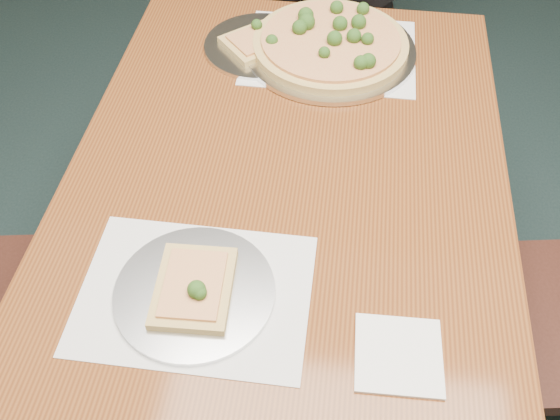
# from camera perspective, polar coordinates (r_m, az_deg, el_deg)

# --- Properties ---
(dining_table) EXTENTS (0.90, 1.50, 0.75)m
(dining_table) POSITION_cam_1_polar(r_m,az_deg,el_deg) (1.28, 0.00, -2.69)
(dining_table) COLOR #592B11
(dining_table) RESTS_ON ground
(chair_far) EXTENTS (0.47, 0.47, 0.91)m
(chair_far) POSITION_cam_1_polar(r_m,az_deg,el_deg) (2.26, 5.10, 18.42)
(chair_far) COLOR black
(chair_far) RESTS_ON ground
(placemat_main) EXTENTS (0.42, 0.32, 0.00)m
(placemat_main) POSITION_cam_1_polar(r_m,az_deg,el_deg) (1.60, 4.57, 14.20)
(placemat_main) COLOR white
(placemat_main) RESTS_ON dining_table
(placemat_near) EXTENTS (0.40, 0.30, 0.00)m
(placemat_near) POSITION_cam_1_polar(r_m,az_deg,el_deg) (1.10, -7.78, -7.57)
(placemat_near) COLOR white
(placemat_near) RESTS_ON dining_table
(pizza_pan) EXTENTS (0.42, 0.42, 0.07)m
(pizza_pan) POSITION_cam_1_polar(r_m,az_deg,el_deg) (1.59, 4.67, 14.90)
(pizza_pan) COLOR silver
(pizza_pan) RESTS_ON dining_table
(slice_plate_near) EXTENTS (0.28, 0.28, 0.06)m
(slice_plate_near) POSITION_cam_1_polar(r_m,az_deg,el_deg) (1.09, -7.83, -7.25)
(slice_plate_near) COLOR silver
(slice_plate_near) RESTS_ON dining_table
(slice_plate_far) EXTENTS (0.28, 0.28, 0.06)m
(slice_plate_far) POSITION_cam_1_polar(r_m,az_deg,el_deg) (1.61, -1.82, 15.01)
(slice_plate_far) COLOR silver
(slice_plate_far) RESTS_ON dining_table
(napkin) EXTENTS (0.14, 0.14, 0.01)m
(napkin) POSITION_cam_1_polar(r_m,az_deg,el_deg) (1.05, 10.79, -12.88)
(napkin) COLOR white
(napkin) RESTS_ON dining_table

